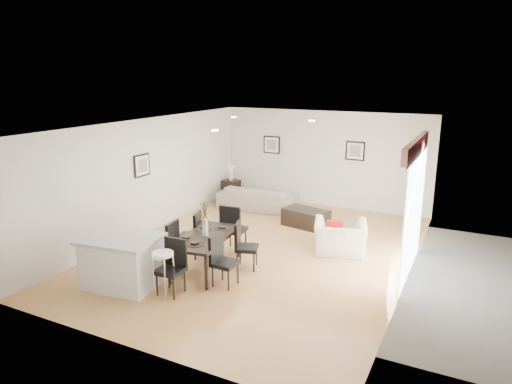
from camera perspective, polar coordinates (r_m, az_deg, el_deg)
The scene contains 26 objects.
ground at distance 9.85m, azimuth 0.75°, elevation -7.42°, with size 8.00×8.00×0.00m, color tan.
wall_back at distance 13.06m, azimuth 8.43°, elevation 4.11°, with size 6.00×0.04×2.70m, color silver.
wall_front at distance 6.24m, azimuth -15.53°, elevation -7.99°, with size 6.00×0.04×2.70m, color silver.
wall_left at distance 11.02m, azimuth -13.42°, elevation 1.93°, with size 0.04×8.00×2.70m, color silver.
wall_right at distance 8.61m, azimuth 19.09°, elevation -2.02°, with size 0.04×8.00×2.70m, color silver.
ceiling at distance 9.18m, azimuth 0.80°, elevation 8.39°, with size 6.00×8.00×0.02m, color white.
sofa at distance 12.75m, azimuth 0.24°, elevation -0.74°, with size 2.20×0.86×0.64m, color gray.
armchair at distance 9.81m, azimuth 10.45°, elevation -5.61°, with size 1.06×0.93×0.69m, color white.
dining_table at distance 8.80m, azimuth -6.32°, elevation -5.86°, with size 1.06×1.78×0.70m.
dining_chair_wnear at distance 8.83m, azimuth -10.97°, elevation -6.42°, with size 0.52×0.52×1.01m.
dining_chair_wfar at distance 9.49m, azimuth -7.88°, elevation -4.96°, with size 0.54×0.54×0.96m.
dining_chair_enear at distance 8.22m, azimuth -4.38°, elevation -8.14°, with size 0.43×0.43×0.93m.
dining_chair_efar at distance 8.87m, azimuth -1.65°, elevation -6.37°, with size 0.52×0.52×0.93m.
dining_chair_head at distance 8.05m, azimuth -10.35°, elevation -8.74°, with size 0.45×0.45×0.96m.
dining_chair_foot at distance 9.64m, azimuth -2.97°, elevation -4.25°, with size 0.50×0.50×1.04m.
vase at distance 8.69m, azimuth -6.38°, elevation -3.82°, with size 0.82×1.29×0.68m.
coffee_table at distance 11.42m, azimuth 6.25°, elevation -3.22°, with size 1.07×0.64×0.43m, color black.
side_table at distance 13.82m, azimuth -3.13°, elevation 0.32°, with size 0.43×0.43×0.58m, color black.
table_lamp at distance 13.69m, azimuth -3.17°, elevation 2.63°, with size 0.23×0.23×0.43m.
cushion at distance 9.68m, azimuth 9.79°, elevation -4.51°, with size 0.33×0.10×0.33m, color maroon.
kitchen_island at distance 8.52m, azimuth -16.36°, elevation -8.30°, with size 1.42×1.16×0.92m.
bar_stool at distance 7.88m, azimuth -11.56°, elevation -8.17°, with size 0.36×0.36×0.79m.
framed_print_back_left at distance 13.56m, azimuth 1.98°, elevation 5.92°, with size 0.52×0.04×0.52m.
framed_print_back_right at distance 12.74m, azimuth 12.30°, elevation 5.04°, with size 0.52×0.04×0.52m.
framed_print_left_wall at distance 10.80m, azimuth -14.07°, elevation 3.25°, with size 0.04×0.52×0.52m.
sliding_door at distance 8.82m, azimuth 19.24°, elevation 0.48°, with size 0.12×2.70×2.57m.
Camera 1 is at (3.95, -8.23, 3.69)m, focal length 32.00 mm.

